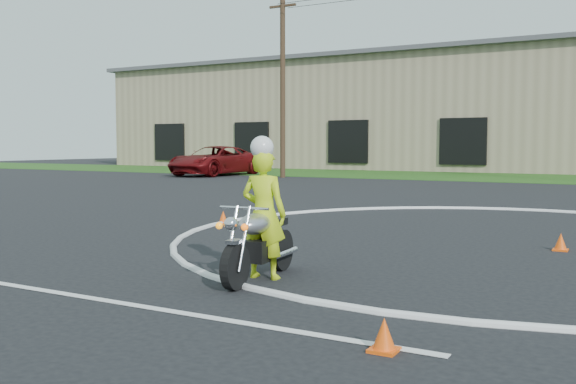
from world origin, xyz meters
The scene contains 5 objects.
ground centered at (0.00, 0.00, 0.00)m, with size 120.00×120.00×0.00m, color black.
primary_motorcycle centered at (-2.05, -2.16, 0.50)m, with size 0.68×1.96×1.03m.
rider_primary_grp centered at (-2.05, -2.03, 0.92)m, with size 0.67×0.47×1.91m.
pickup_grp centered at (-19.65, 21.13, 0.86)m, with size 3.10×6.27×1.71m.
warehouse centered at (-18.00, 39.99, 4.16)m, with size 41.00×17.00×8.30m.
Camera 1 is at (2.41, -9.28, 1.79)m, focal length 40.00 mm.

